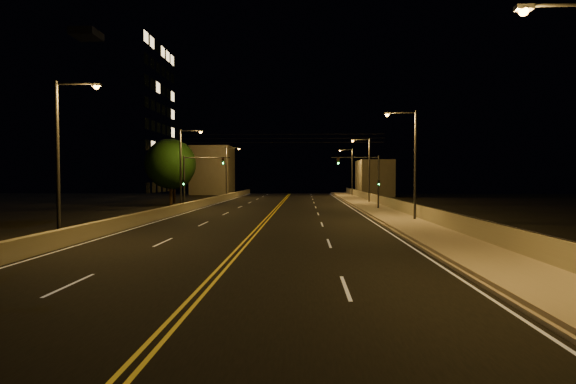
{
  "coord_description": "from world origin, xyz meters",
  "views": [
    {
      "loc": [
        3.19,
        -11.75,
        3.54
      ],
      "look_at": [
        2.0,
        18.0,
        2.5
      ],
      "focal_mm": 26.0,
      "sensor_mm": 36.0,
      "label": 1
    }
  ],
  "objects_px": {
    "streetlight_2": "(367,166)",
    "streetlight_4": "(63,149)",
    "tree_1": "(174,170)",
    "streetlight_5": "(183,163)",
    "traffic_signal_right": "(369,176)",
    "tree_0": "(171,164)",
    "streetlight_3": "(351,169)",
    "streetlight_6": "(228,169)",
    "traffic_signal_left": "(194,176)",
    "building_tower": "(88,119)",
    "streetlight_1": "(412,158)"
  },
  "relations": [
    {
      "from": "tree_0",
      "to": "streetlight_5",
      "type": "bearing_deg",
      "value": -60.5
    },
    {
      "from": "streetlight_5",
      "to": "traffic_signal_right",
      "type": "bearing_deg",
      "value": -0.3
    },
    {
      "from": "streetlight_1",
      "to": "tree_1",
      "type": "xyz_separation_m",
      "value": [
        -26.53,
        24.55,
        -0.43
      ]
    },
    {
      "from": "streetlight_3",
      "to": "tree_1",
      "type": "distance_m",
      "value": 32.34
    },
    {
      "from": "streetlight_2",
      "to": "tree_1",
      "type": "relative_size",
      "value": 1.19
    },
    {
      "from": "streetlight_5",
      "to": "building_tower",
      "type": "bearing_deg",
      "value": 135.2
    },
    {
      "from": "streetlight_4",
      "to": "streetlight_5",
      "type": "xyz_separation_m",
      "value": [
        0.0,
        22.42,
        0.0
      ]
    },
    {
      "from": "tree_1",
      "to": "building_tower",
      "type": "bearing_deg",
      "value": 152.01
    },
    {
      "from": "traffic_signal_left",
      "to": "building_tower",
      "type": "xyz_separation_m",
      "value": [
        -23.1,
        21.92,
        9.27
      ]
    },
    {
      "from": "streetlight_2",
      "to": "streetlight_4",
      "type": "bearing_deg",
      "value": -122.37
    },
    {
      "from": "streetlight_2",
      "to": "tree_0",
      "type": "distance_m",
      "value": 25.31
    },
    {
      "from": "streetlight_3",
      "to": "traffic_signal_left",
      "type": "relative_size",
      "value": 1.49
    },
    {
      "from": "streetlight_2",
      "to": "streetlight_6",
      "type": "xyz_separation_m",
      "value": [
        -21.42,
        14.82,
        0.0
      ]
    },
    {
      "from": "streetlight_2",
      "to": "traffic_signal_right",
      "type": "xyz_separation_m",
      "value": [
        -1.54,
        -11.47,
        -1.34
      ]
    },
    {
      "from": "building_tower",
      "to": "tree_1",
      "type": "xyz_separation_m",
      "value": [
        16.86,
        -8.96,
        -8.36
      ]
    },
    {
      "from": "streetlight_5",
      "to": "traffic_signal_right",
      "type": "distance_m",
      "value": 19.93
    },
    {
      "from": "streetlight_3",
      "to": "streetlight_4",
      "type": "height_order",
      "value": "same"
    },
    {
      "from": "streetlight_3",
      "to": "traffic_signal_right",
      "type": "height_order",
      "value": "streetlight_3"
    },
    {
      "from": "streetlight_4",
      "to": "streetlight_5",
      "type": "bearing_deg",
      "value": 90.0
    },
    {
      "from": "building_tower",
      "to": "streetlight_6",
      "type": "bearing_deg",
      "value": 11.27
    },
    {
      "from": "streetlight_3",
      "to": "streetlight_6",
      "type": "distance_m",
      "value": 22.03
    },
    {
      "from": "streetlight_5",
      "to": "building_tower",
      "type": "relative_size",
      "value": 0.32
    },
    {
      "from": "streetlight_5",
      "to": "streetlight_6",
      "type": "relative_size",
      "value": 1.0
    },
    {
      "from": "building_tower",
      "to": "traffic_signal_left",
      "type": "bearing_deg",
      "value": -43.49
    },
    {
      "from": "streetlight_2",
      "to": "tree_1",
      "type": "height_order",
      "value": "streetlight_2"
    },
    {
      "from": "traffic_signal_left",
      "to": "tree_1",
      "type": "xyz_separation_m",
      "value": [
        -6.25,
        12.95,
        0.91
      ]
    },
    {
      "from": "streetlight_3",
      "to": "streetlight_6",
      "type": "height_order",
      "value": "same"
    },
    {
      "from": "streetlight_1",
      "to": "streetlight_2",
      "type": "xyz_separation_m",
      "value": [
        0.0,
        23.07,
        0.0
      ]
    },
    {
      "from": "streetlight_2",
      "to": "streetlight_3",
      "type": "distance_m",
      "value": 19.98
    },
    {
      "from": "streetlight_4",
      "to": "streetlight_5",
      "type": "relative_size",
      "value": 1.0
    },
    {
      "from": "tree_0",
      "to": "tree_1",
      "type": "height_order",
      "value": "tree_0"
    },
    {
      "from": "traffic_signal_right",
      "to": "tree_1",
      "type": "relative_size",
      "value": 0.8
    },
    {
      "from": "streetlight_5",
      "to": "traffic_signal_right",
      "type": "relative_size",
      "value": 1.49
    },
    {
      "from": "streetlight_6",
      "to": "traffic_signal_right",
      "type": "distance_m",
      "value": 32.99
    },
    {
      "from": "streetlight_3",
      "to": "streetlight_4",
      "type": "bearing_deg",
      "value": -111.72
    },
    {
      "from": "streetlight_2",
      "to": "building_tower",
      "type": "bearing_deg",
      "value": 166.47
    },
    {
      "from": "streetlight_1",
      "to": "streetlight_6",
      "type": "relative_size",
      "value": 1.0
    },
    {
      "from": "streetlight_5",
      "to": "building_tower",
      "type": "height_order",
      "value": "building_tower"
    },
    {
      "from": "tree_0",
      "to": "tree_1",
      "type": "bearing_deg",
      "value": 104.64
    },
    {
      "from": "streetlight_5",
      "to": "tree_1",
      "type": "distance_m",
      "value": 13.84
    },
    {
      "from": "traffic_signal_right",
      "to": "tree_0",
      "type": "height_order",
      "value": "tree_0"
    },
    {
      "from": "streetlight_5",
      "to": "streetlight_2",
      "type": "bearing_deg",
      "value": 27.96
    },
    {
      "from": "streetlight_2",
      "to": "streetlight_6",
      "type": "height_order",
      "value": "same"
    },
    {
      "from": "tree_0",
      "to": "building_tower",
      "type": "bearing_deg",
      "value": 139.36
    },
    {
      "from": "streetlight_1",
      "to": "streetlight_6",
      "type": "xyz_separation_m",
      "value": [
        -21.42,
        37.89,
        0.0
      ]
    },
    {
      "from": "streetlight_2",
      "to": "streetlight_4",
      "type": "height_order",
      "value": "same"
    },
    {
      "from": "streetlight_6",
      "to": "building_tower",
      "type": "distance_m",
      "value": 23.76
    },
    {
      "from": "streetlight_3",
      "to": "tree_1",
      "type": "height_order",
      "value": "streetlight_3"
    },
    {
      "from": "streetlight_2",
      "to": "streetlight_5",
      "type": "xyz_separation_m",
      "value": [
        -21.42,
        -11.37,
        0.0
      ]
    },
    {
      "from": "streetlight_2",
      "to": "streetlight_6",
      "type": "bearing_deg",
      "value": 145.32
    }
  ]
}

